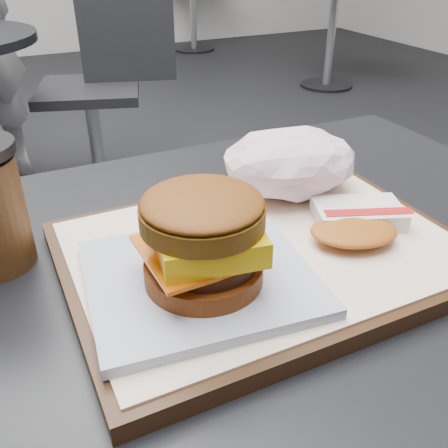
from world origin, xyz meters
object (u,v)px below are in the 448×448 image
serving_tray (263,253)px  crumpled_wrapper (290,163)px  customer_table (256,380)px  neighbor_chair (103,77)px  breakfast_sandwich (202,248)px  hash_brown (356,221)px

serving_tray → crumpled_wrapper: size_ratio=2.39×
customer_table → neighbor_chair: 1.83m
serving_tray → breakfast_sandwich: size_ratio=1.83×
neighbor_chair → hash_brown: bearing=-95.1°
customer_table → crumpled_wrapper: 0.26m
hash_brown → crumpled_wrapper: bearing=96.8°
serving_tray → neighbor_chair: neighbor_chair is taller
hash_brown → breakfast_sandwich: bearing=-174.1°
breakfast_sandwich → crumpled_wrapper: size_ratio=1.31×
neighbor_chair → serving_tray: bearing=-98.2°
customer_table → breakfast_sandwich: (-0.09, -0.05, 0.24)m
hash_brown → neighbor_chair: size_ratio=0.15×
serving_tray → hash_brown: size_ratio=2.87×
breakfast_sandwich → crumpled_wrapper: bearing=37.1°
serving_tray → hash_brown: (0.10, -0.02, 0.02)m
crumpled_wrapper → neighbor_chair: (0.18, 1.73, -0.31)m
customer_table → neighbor_chair: size_ratio=0.91×
crumpled_wrapper → neighbor_chair: neighbor_chair is taller
customer_table → serving_tray: size_ratio=2.11×
breakfast_sandwich → hash_brown: size_ratio=1.57×
customer_table → neighbor_chair: bearing=82.0°
neighbor_chair → customer_table: bearing=-98.0°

